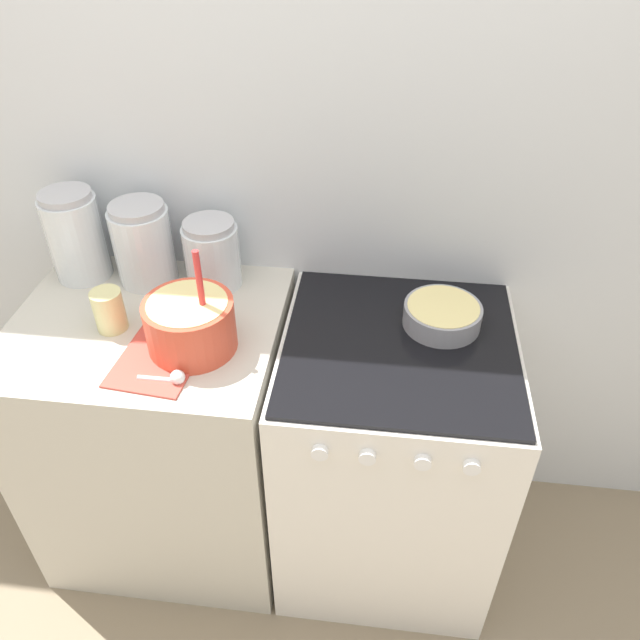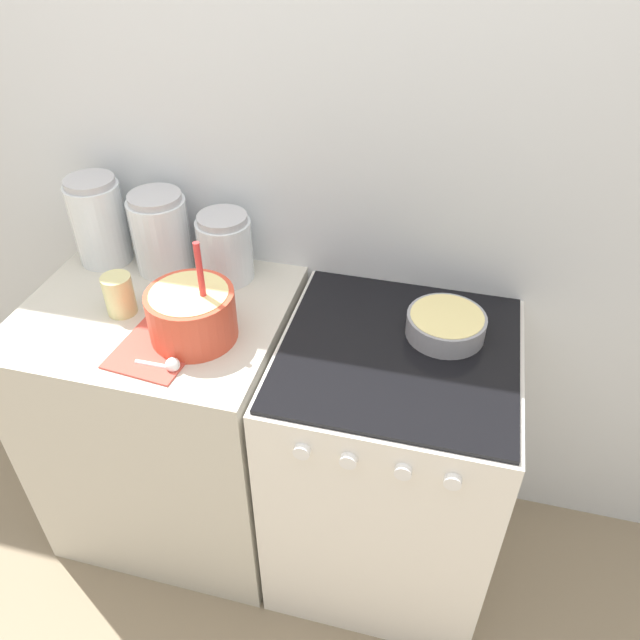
% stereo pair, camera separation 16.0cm
% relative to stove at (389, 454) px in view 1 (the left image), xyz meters
% --- Properties ---
extents(ground_plane, '(12.00, 12.00, 0.00)m').
position_rel_stove_xyz_m(ground_plane, '(-0.33, -0.31, -0.44)').
color(ground_plane, gray).
extents(wall_back, '(4.45, 0.05, 2.40)m').
position_rel_stove_xyz_m(wall_back, '(-0.33, 0.34, 0.76)').
color(wall_back, silver).
rests_on(wall_back, ground_plane).
extents(countertop_cabinet, '(0.73, 0.62, 0.88)m').
position_rel_stove_xyz_m(countertop_cabinet, '(-0.69, 0.00, 0.00)').
color(countertop_cabinet, beige).
rests_on(countertop_cabinet, ground_plane).
extents(stove, '(0.62, 0.64, 0.88)m').
position_rel_stove_xyz_m(stove, '(0.00, 0.00, 0.00)').
color(stove, white).
rests_on(stove, ground_plane).
extents(mixing_bowl, '(0.23, 0.23, 0.29)m').
position_rel_stove_xyz_m(mixing_bowl, '(-0.53, -0.08, 0.52)').
color(mixing_bowl, '#D84C33').
rests_on(mixing_bowl, countertop_cabinet).
extents(baking_pan, '(0.21, 0.21, 0.06)m').
position_rel_stove_xyz_m(baking_pan, '(0.11, 0.09, 0.48)').
color(baking_pan, gray).
rests_on(baking_pan, stove).
extents(storage_jar_left, '(0.16, 0.16, 0.27)m').
position_rel_stove_xyz_m(storage_jar_left, '(-0.94, 0.21, 0.56)').
color(storage_jar_left, silver).
rests_on(storage_jar_left, countertop_cabinet).
extents(storage_jar_middle, '(0.17, 0.17, 0.24)m').
position_rel_stove_xyz_m(storage_jar_middle, '(-0.74, 0.21, 0.55)').
color(storage_jar_middle, silver).
rests_on(storage_jar_middle, countertop_cabinet).
extents(storage_jar_right, '(0.16, 0.16, 0.20)m').
position_rel_stove_xyz_m(storage_jar_right, '(-0.54, 0.21, 0.53)').
color(storage_jar_right, silver).
rests_on(storage_jar_right, countertop_cabinet).
extents(tin_can, '(0.08, 0.08, 0.11)m').
position_rel_stove_xyz_m(tin_can, '(-0.76, -0.03, 0.50)').
color(tin_can, beige).
rests_on(tin_can, countertop_cabinet).
extents(recipe_page, '(0.22, 0.27, 0.01)m').
position_rel_stove_xyz_m(recipe_page, '(-0.60, -0.14, 0.44)').
color(recipe_page, '#CC4C3F').
rests_on(recipe_page, countertop_cabinet).
extents(measuring_spoon, '(0.12, 0.04, 0.04)m').
position_rel_stove_xyz_m(measuring_spoon, '(-0.54, -0.21, 0.46)').
color(measuring_spoon, white).
rests_on(measuring_spoon, countertop_cabinet).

